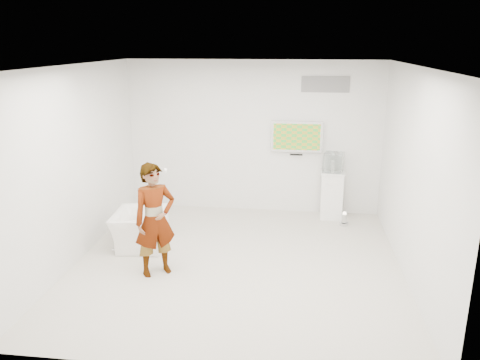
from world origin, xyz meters
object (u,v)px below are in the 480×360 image
Objects in this scene: pedestal at (332,195)px; floor_uplight at (344,219)px; armchair at (140,229)px; tv at (297,137)px; person at (155,220)px.

floor_uplight is (0.23, -0.40, -0.34)m from pedestal.
armchair is 1.00× the size of pedestal.
pedestal is at bearing -66.10° from armchair.
tv is 3.58m from person.
armchair is at bearing 86.34° from person.
pedestal reaches higher than floor_uplight.
tv reaches higher than armchair.
tv is at bearing 19.19° from person.
armchair is 3.76m from floor_uplight.
pedestal is (3.27, 1.76, 0.17)m from armchair.
pedestal reaches higher than armchair.
tv is 3.48m from armchair.
floor_uplight is at bearing -33.88° from tv.
tv is at bearing 146.12° from floor_uplight.
tv is 3.91× the size of floor_uplight.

